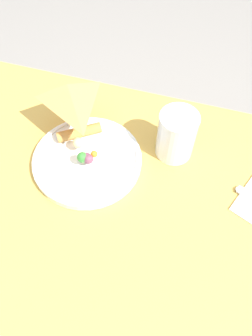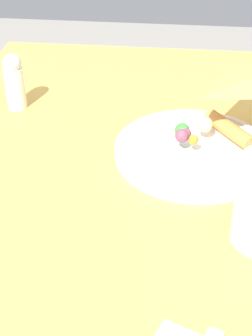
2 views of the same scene
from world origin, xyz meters
The scene contains 4 objects.
ground_plane centered at (0.00, 0.00, 0.00)m, with size 6.00×6.00×0.00m, color gray.
dining_table centered at (0.00, 0.00, 0.65)m, with size 1.15×0.67×0.78m.
plate_pizza centered at (0.15, -0.08, 0.79)m, with size 0.24×0.24×0.06m.
milk_glass centered at (-0.03, -0.17, 0.83)m, with size 0.08×0.08×0.11m.
Camera 1 is at (-0.06, 0.29, 1.37)m, focal length 35.00 mm.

